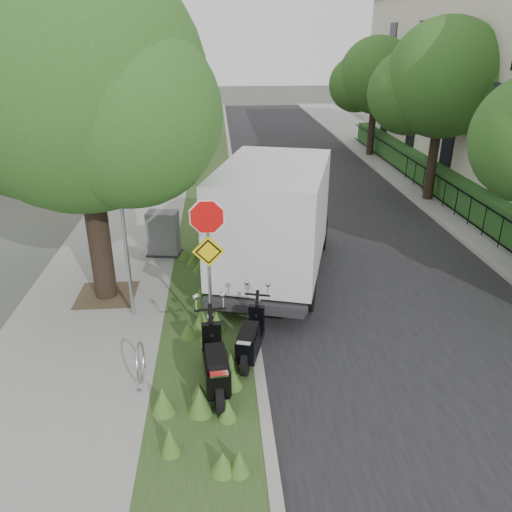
% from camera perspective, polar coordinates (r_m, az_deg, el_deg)
% --- Properties ---
extents(ground, '(120.00, 120.00, 0.00)m').
position_cam_1_polar(ground, '(10.30, 2.95, -11.66)').
color(ground, '#4C5147').
rests_on(ground, ground).
extents(sidewalk_near, '(3.50, 60.00, 0.12)m').
position_cam_1_polar(sidewalk_near, '(19.49, -13.36, 5.52)').
color(sidewalk_near, gray).
rests_on(sidewalk_near, ground).
extents(verge, '(2.00, 60.00, 0.12)m').
position_cam_1_polar(verge, '(19.24, -5.21, 5.85)').
color(verge, '#2A461E').
rests_on(verge, ground).
extents(kerb_near, '(0.20, 60.00, 0.13)m').
position_cam_1_polar(kerb_near, '(19.25, -2.22, 5.95)').
color(kerb_near, '#9E9991').
rests_on(kerb_near, ground).
extents(road, '(7.00, 60.00, 0.01)m').
position_cam_1_polar(road, '(19.70, 8.07, 5.97)').
color(road, black).
rests_on(road, ground).
extents(kerb_far, '(0.20, 60.00, 0.13)m').
position_cam_1_polar(kerb_far, '(20.70, 17.64, 6.13)').
color(kerb_far, '#9E9991').
rests_on(kerb_far, ground).
extents(footpath_far, '(3.20, 60.00, 0.12)m').
position_cam_1_polar(footpath_far, '(21.39, 21.90, 6.06)').
color(footpath_far, gray).
rests_on(footpath_far, ground).
extents(street_tree_main, '(6.21, 5.54, 7.66)m').
position_cam_1_polar(street_tree_main, '(11.60, -19.81, 16.72)').
color(street_tree_main, black).
rests_on(street_tree_main, ground).
extents(bare_post, '(0.08, 0.08, 4.00)m').
position_cam_1_polar(bare_post, '(11.01, -14.79, 2.52)').
color(bare_post, '#A5A8AD').
rests_on(bare_post, ground).
extents(bike_hoop, '(0.06, 0.78, 0.77)m').
position_cam_1_polar(bike_hoop, '(9.58, -13.10, -11.76)').
color(bike_hoop, '#A5A8AD').
rests_on(bike_hoop, ground).
extents(sign_assembly, '(0.94, 0.08, 3.22)m').
position_cam_1_polar(sign_assembly, '(9.61, -5.50, 1.42)').
color(sign_assembly, '#A5A8AD').
rests_on(sign_assembly, ground).
extents(fence_far, '(0.04, 24.00, 1.00)m').
position_cam_1_polar(fence_far, '(20.81, 19.65, 7.69)').
color(fence_far, black).
rests_on(fence_far, ground).
extents(hedge_far, '(1.00, 24.00, 1.10)m').
position_cam_1_polar(hedge_far, '(21.10, 21.41, 7.64)').
color(hedge_far, '#1A4B1D').
rests_on(hedge_far, footpath_far).
extents(brick_building, '(9.40, 10.40, 8.30)m').
position_cam_1_polar(brick_building, '(31.48, -20.95, 19.19)').
color(brick_building, maroon).
rests_on(brick_building, ground).
extents(far_tree_b, '(4.83, 4.31, 6.56)m').
position_cam_1_polar(far_tree_b, '(20.12, 20.39, 17.88)').
color(far_tree_b, black).
rests_on(far_tree_b, ground).
extents(far_tree_c, '(4.37, 3.89, 5.93)m').
position_cam_1_polar(far_tree_c, '(27.64, 13.43, 19.05)').
color(far_tree_c, black).
rests_on(far_tree_c, ground).
extents(scooter_near, '(0.53, 1.99, 0.95)m').
position_cam_1_polar(scooter_near, '(9.02, -4.60, -12.98)').
color(scooter_near, black).
rests_on(scooter_near, ground).
extents(scooter_far, '(0.66, 1.72, 0.83)m').
position_cam_1_polar(scooter_far, '(9.80, -0.69, -9.94)').
color(scooter_far, black).
rests_on(scooter_far, ground).
extents(box_truck, '(3.84, 6.38, 2.71)m').
position_cam_1_polar(box_truck, '(12.92, 2.31, 4.80)').
color(box_truck, '#262628').
rests_on(box_truck, ground).
extents(utility_cabinet, '(1.06, 0.79, 1.29)m').
position_cam_1_polar(utility_cabinet, '(14.66, -10.53, 2.49)').
color(utility_cabinet, '#262628').
rests_on(utility_cabinet, ground).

